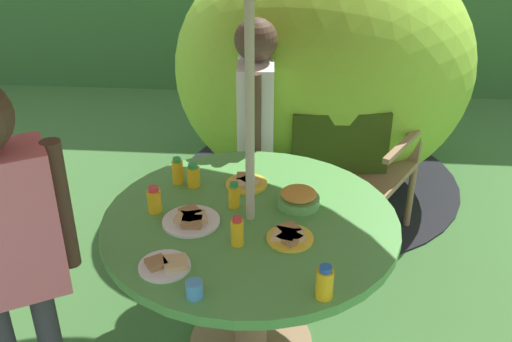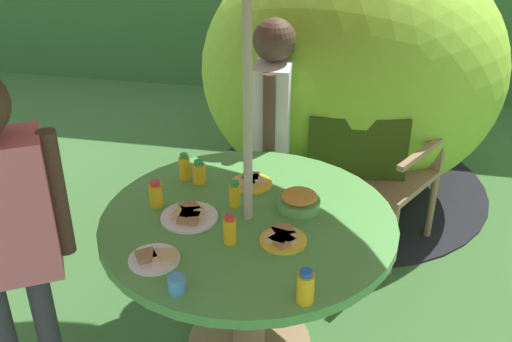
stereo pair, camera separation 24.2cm
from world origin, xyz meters
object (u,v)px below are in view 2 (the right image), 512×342
(plate_mid_left, at_px, (283,238))
(cup_near, at_px, (177,284))
(plate_near_left, at_px, (155,258))
(juice_bottle_mid_right, at_px, (235,195))
(dome_tent, at_px, (351,72))
(juice_bottle_far_left, at_px, (185,167))
(child_in_white_shirt, at_px, (273,107))
(juice_bottle_center_back, at_px, (306,287))
(juice_bottle_near_right, at_px, (230,230))
(juice_bottle_far_right, at_px, (156,194))
(plate_center_front, at_px, (251,182))
(plate_front_edge, at_px, (189,215))
(juice_bottle_back_edge, at_px, (199,173))
(snack_bowl, at_px, (299,201))
(wooden_chair, at_px, (390,156))
(garden_table, at_px, (249,248))

(plate_mid_left, relative_size, cup_near, 3.01)
(plate_near_left, relative_size, juice_bottle_mid_right, 1.64)
(dome_tent, relative_size, juice_bottle_far_left, 16.93)
(juice_bottle_far_left, xyz_separation_m, juice_bottle_mid_right, (0.28, -0.18, -0.01))
(child_in_white_shirt, bearing_deg, juice_bottle_center_back, 10.99)
(dome_tent, relative_size, juice_bottle_near_right, 17.27)
(juice_bottle_center_back, distance_m, cup_near, 0.44)
(juice_bottle_far_right, bearing_deg, plate_mid_left, -15.67)
(juice_bottle_near_right, relative_size, juice_bottle_mid_right, 1.07)
(plate_center_front, bearing_deg, juice_bottle_far_right, -144.99)
(plate_front_edge, xyz_separation_m, juice_bottle_back_edge, (-0.04, 0.29, 0.04))
(snack_bowl, height_order, juice_bottle_near_right, juice_bottle_near_right)
(plate_mid_left, bearing_deg, juice_bottle_center_back, -68.83)
(plate_center_front, relative_size, juice_bottle_far_left, 1.49)
(dome_tent, height_order, juice_bottle_mid_right, dome_tent)
(plate_mid_left, bearing_deg, wooden_chair, 70.28)
(garden_table, xyz_separation_m, plate_front_edge, (-0.24, -0.05, 0.17))
(dome_tent, bearing_deg, garden_table, -108.23)
(plate_center_front, xyz_separation_m, juice_bottle_mid_right, (-0.03, -0.19, 0.04))
(juice_bottle_far_left, bearing_deg, plate_near_left, -82.95)
(juice_bottle_far_left, relative_size, juice_bottle_mid_right, 1.09)
(juice_bottle_mid_right, xyz_separation_m, cup_near, (-0.07, -0.58, -0.02))
(plate_near_left, relative_size, juice_bottle_center_back, 1.49)
(juice_bottle_back_edge, bearing_deg, wooden_chair, 43.03)
(juice_bottle_back_edge, bearing_deg, snack_bowl, -15.67)
(snack_bowl, relative_size, plate_mid_left, 0.98)
(juice_bottle_near_right, bearing_deg, dome_tent, 78.72)
(plate_mid_left, height_order, plate_center_front, same)
(garden_table, height_order, plate_mid_left, plate_mid_left)
(plate_near_left, bearing_deg, juice_bottle_back_edge, 90.14)
(wooden_chair, xyz_separation_m, dome_tent, (-0.27, 0.55, 0.29))
(plate_front_edge, bearing_deg, plate_center_front, 58.97)
(juice_bottle_center_back, bearing_deg, juice_bottle_back_edge, 128.61)
(plate_center_front, xyz_separation_m, plate_front_edge, (-0.19, -0.32, -0.00))
(juice_bottle_mid_right, bearing_deg, juice_bottle_near_right, -81.06)
(plate_near_left, bearing_deg, juice_bottle_far_right, 108.71)
(dome_tent, distance_m, juice_bottle_far_right, 1.74)
(plate_front_edge, relative_size, cup_near, 3.85)
(cup_near, bearing_deg, garden_table, 73.96)
(garden_table, xyz_separation_m, plate_near_left, (-0.27, -0.35, 0.17))
(garden_table, distance_m, snack_bowl, 0.29)
(dome_tent, bearing_deg, plate_mid_left, -102.04)
(plate_front_edge, xyz_separation_m, juice_bottle_far_right, (-0.16, 0.07, 0.04))
(plate_center_front, bearing_deg, garden_table, -80.83)
(plate_near_left, relative_size, juice_bottle_near_right, 1.54)
(juice_bottle_mid_right, distance_m, juice_bottle_back_edge, 0.26)
(juice_bottle_mid_right, distance_m, cup_near, 0.59)
(plate_mid_left, bearing_deg, plate_near_left, -154.23)
(garden_table, bearing_deg, wooden_chair, 60.66)
(dome_tent, xyz_separation_m, juice_bottle_near_right, (-0.36, -1.79, -0.04))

